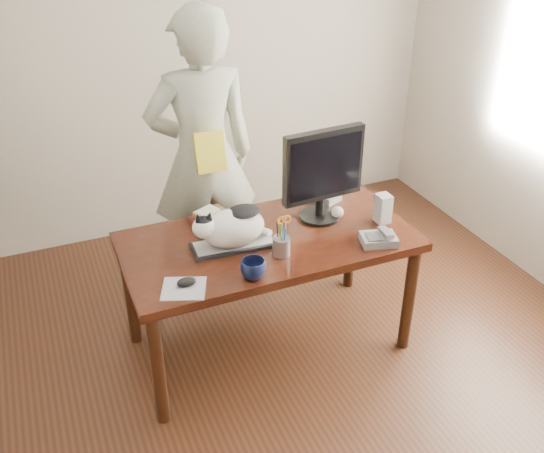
{
  "coord_description": "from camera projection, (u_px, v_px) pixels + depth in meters",
  "views": [
    {
      "loc": [
        -1.09,
        -2.02,
        2.49
      ],
      "look_at": [
        0.0,
        0.55,
        0.85
      ],
      "focal_mm": 40.0,
      "sensor_mm": 36.0,
      "label": 1
    }
  ],
  "objects": [
    {
      "name": "calculator",
      "position": [
        324.0,
        196.0,
        3.71
      ],
      "size": [
        0.2,
        0.22,
        0.05
      ],
      "rotation": [
        0.0,
        0.0,
        0.44
      ],
      "color": "slate",
      "rests_on": "desk"
    },
    {
      "name": "book_stack",
      "position": [
        210.0,
        216.0,
        3.47
      ],
      "size": [
        0.23,
        0.2,
        0.07
      ],
      "rotation": [
        0.0,
        0.0,
        0.32
      ],
      "color": "#4D1814",
      "rests_on": "desk"
    },
    {
      "name": "baseball",
      "position": [
        338.0,
        212.0,
        3.5
      ],
      "size": [
        0.07,
        0.07,
        0.07
      ],
      "rotation": [
        0.0,
        0.0,
        0.24
      ],
      "color": "white",
      "rests_on": "desk"
    },
    {
      "name": "pen_cup",
      "position": [
        282.0,
        244.0,
        3.15
      ],
      "size": [
        0.1,
        0.1,
        0.23
      ],
      "rotation": [
        0.0,
        0.0,
        -0.06
      ],
      "color": "gray",
      "rests_on": "desk"
    },
    {
      "name": "mouse",
      "position": [
        186.0,
        282.0,
        2.93
      ],
      "size": [
        0.11,
        0.09,
        0.04
      ],
      "rotation": [
        0.0,
        0.0,
        -0.37
      ],
      "color": "black",
      "rests_on": "mousepad"
    },
    {
      "name": "phone",
      "position": [
        379.0,
        239.0,
        3.27
      ],
      "size": [
        0.22,
        0.18,
        0.09
      ],
      "rotation": [
        0.0,
        0.0,
        -0.26
      ],
      "color": "slate",
      "rests_on": "desk"
    },
    {
      "name": "coffee_mug",
      "position": [
        253.0,
        269.0,
        2.98
      ],
      "size": [
        0.18,
        0.18,
        0.1
      ],
      "primitive_type": "imported",
      "rotation": [
        0.0,
        0.0,
        0.9
      ],
      "color": "black",
      "rests_on": "desk"
    },
    {
      "name": "keyboard",
      "position": [
        234.0,
        245.0,
        3.24
      ],
      "size": [
        0.46,
        0.2,
        0.03
      ],
      "rotation": [
        0.0,
        0.0,
        -0.07
      ],
      "color": "black",
      "rests_on": "desk"
    },
    {
      "name": "room",
      "position": [
        323.0,
        185.0,
        2.55
      ],
      "size": [
        4.5,
        4.5,
        4.5
      ],
      "color": "black",
      "rests_on": "ground"
    },
    {
      "name": "person",
      "position": [
        203.0,
        158.0,
        3.79
      ],
      "size": [
        0.71,
        0.48,
        1.88
      ],
      "primitive_type": "imported",
      "rotation": [
        0.0,
        0.0,
        3.1
      ],
      "color": "beige",
      "rests_on": "ground"
    },
    {
      "name": "monitor",
      "position": [
        323.0,
        171.0,
        3.35
      ],
      "size": [
        0.49,
        0.25,
        0.55
      ],
      "rotation": [
        0.0,
        0.0,
        0.07
      ],
      "color": "black",
      "rests_on": "desk"
    },
    {
      "name": "desk",
      "position": [
        263.0,
        253.0,
        3.47
      ],
      "size": [
        1.6,
        0.8,
        0.75
      ],
      "color": "black",
      "rests_on": "ground"
    },
    {
      "name": "speaker",
      "position": [
        383.0,
        208.0,
        3.44
      ],
      "size": [
        0.08,
        0.08,
        0.17
      ],
      "rotation": [
        0.0,
        0.0,
        0.0
      ],
      "color": "#A8A8AB",
      "rests_on": "desk"
    },
    {
      "name": "mousepad",
      "position": [
        184.0,
        288.0,
        2.92
      ],
      "size": [
        0.26,
        0.25,
        0.0
      ],
      "rotation": [
        0.0,
        0.0,
        -0.37
      ],
      "color": "#A7ABB3",
      "rests_on": "desk"
    },
    {
      "name": "cat",
      "position": [
        231.0,
        227.0,
        3.18
      ],
      "size": [
        0.44,
        0.23,
        0.25
      ],
      "rotation": [
        0.0,
        0.0,
        -0.07
      ],
      "color": "white",
      "rests_on": "keyboard"
    },
    {
      "name": "held_book",
      "position": [
        210.0,
        152.0,
        3.6
      ],
      "size": [
        0.18,
        0.11,
        0.25
      ],
      "rotation": [
        0.0,
        0.0,
        -0.05
      ],
      "color": "yellow",
      "rests_on": "person"
    }
  ]
}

